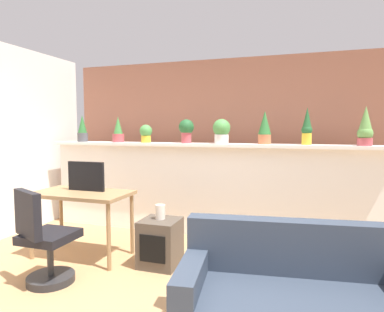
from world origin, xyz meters
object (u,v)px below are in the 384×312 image
Objects in this scene: potted_plant_5 at (265,127)px; side_cube_shelf at (160,243)px; potted_plant_2 at (146,133)px; office_chair at (44,244)px; potted_plant_7 at (365,128)px; desk at (82,199)px; potted_plant_3 at (186,129)px; vase_on_shelf at (160,212)px; potted_plant_0 at (82,129)px; potted_plant_1 at (118,131)px; potted_plant_4 at (222,131)px; tv_monitor at (86,176)px; potted_plant_6 at (307,127)px; couch at (296,306)px.

potted_plant_5 is 1.94m from side_cube_shelf.
office_chair is (-0.18, -1.83, -1.02)m from potted_plant_2.
desk is at bearing -159.81° from potted_plant_7.
office_chair is 1.14m from side_cube_shelf.
potted_plant_7 reaches higher than potted_plant_2.
desk is at bearing -178.23° from side_cube_shelf.
vase_on_shelf is (0.07, -1.06, -0.88)m from potted_plant_3.
potted_plant_2 is 0.60× the size of potted_plant_5.
potted_plant_1 is at bearing 1.18° from potted_plant_0.
potted_plant_7 is at bearing -0.09° from potted_plant_4.
potted_plant_5 is at bearing 1.24° from potted_plant_1.
side_cube_shelf is at bearing -44.20° from potted_plant_1.
potted_plant_1 reaches higher than side_cube_shelf.
potted_plant_3 and potted_plant_4 have the same top height.
tv_monitor reaches higher than desk.
potted_plant_0 is at bearing 148.56° from vase_on_shelf.
potted_plant_5 reaches higher than office_chair.
potted_plant_7 is (3.24, -0.01, 0.04)m from potted_plant_1.
vase_on_shelf is (-1.48, -1.09, -0.91)m from potted_plant_6.
couch is (1.40, -0.95, 0.03)m from side_cube_shelf.
potted_plant_7 reaches higher than vase_on_shelf.
potted_plant_5 is at bearing 50.06° from side_cube_shelf.
potted_plant_4 is at bearing -0.12° from potted_plant_1.
potted_plant_5 is at bearing 3.04° from potted_plant_3.
potted_plant_4 is (0.49, 0.01, -0.02)m from potted_plant_3.
desk is 7.08× the size of vase_on_shelf.
potted_plant_3 is 0.49m from potted_plant_4.
office_chair reaches higher than vase_on_shelf.
potted_plant_3 reaches higher than couch.
potted_plant_5 is 0.51m from potted_plant_6.
potted_plant_5 reaches higher than side_cube_shelf.
office_chair is (-1.82, -1.89, -1.09)m from potted_plant_5.
potted_plant_3 is at bearing 94.08° from side_cube_shelf.
potted_plant_6 is at bearing 1.26° from potted_plant_3.
potted_plant_6 is at bearing 0.99° from potted_plant_2.
potted_plant_4 is 0.70× the size of tv_monitor.
side_cube_shelf is at bearing -3.06° from tv_monitor.
potted_plant_7 is at bearing 20.19° from desk.
potted_plant_7 reaches higher than side_cube_shelf.
potted_plant_1 is at bearing 141.03° from couch.
side_cube_shelf is (0.94, -0.05, -0.67)m from tv_monitor.
desk is (-0.27, -1.12, -0.74)m from potted_plant_2.
potted_plant_3 reaches higher than side_cube_shelf.
potted_plant_7 is (0.64, -0.03, -0.01)m from potted_plant_6.
potted_plant_5 is 2.27m from tv_monitor.
potted_plant_7 is 2.47m from couch.
potted_plant_5 is at bearing 5.05° from potted_plant_4.
side_cube_shelf is 0.33m from vase_on_shelf.
potted_plant_5 is 2.39m from desk.
potted_plant_5 is at bearing 45.98° from office_chair.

